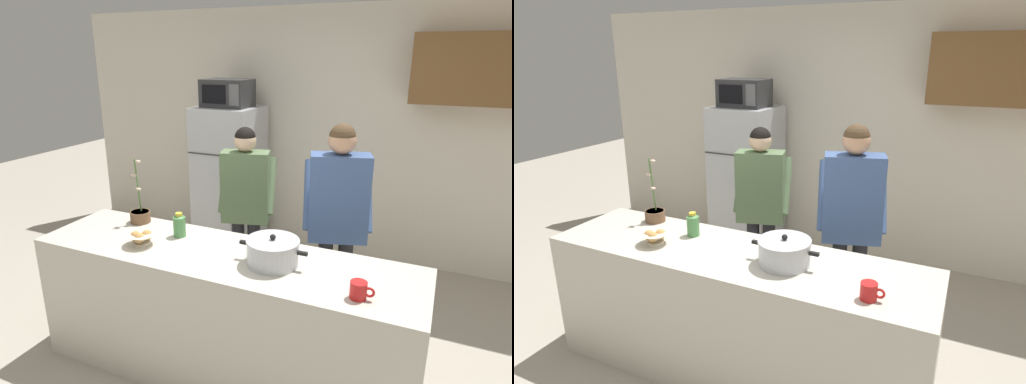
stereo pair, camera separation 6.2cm
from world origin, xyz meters
TOP-DOWN VIEW (x-y plane):
  - ground_plane at (0.00, 0.00)m, footprint 14.00×14.00m
  - back_wall_unit at (0.22, 2.27)m, footprint 6.00×0.48m
  - kitchen_island at (0.00, 0.00)m, footprint 2.55×0.68m
  - refrigerator at (-0.90, 1.85)m, footprint 0.64×0.68m
  - microwave at (-0.90, 1.83)m, footprint 0.48×0.37m
  - person_near_pot at (-0.28, 0.95)m, footprint 0.56×0.50m
  - person_by_sink at (0.56, 0.76)m, footprint 0.60×0.53m
  - cooking_pot at (0.36, 0.00)m, footprint 0.43×0.32m
  - coffee_mug at (0.91, -0.18)m, footprint 0.13×0.09m
  - bread_bowl at (-0.54, -0.10)m, footprint 0.20×0.20m
  - bottle_near_edge at (-0.39, 0.12)m, footprint 0.09×0.09m
  - potted_orchid at (-0.81, 0.23)m, footprint 0.15×0.15m

SIDE VIEW (x-z plane):
  - ground_plane at x=0.00m, z-range 0.00..0.00m
  - kitchen_island at x=0.00m, z-range 0.00..0.92m
  - refrigerator at x=-0.90m, z-range 0.00..1.61m
  - coffee_mug at x=0.91m, z-range 0.92..1.02m
  - person_near_pot at x=-0.28m, z-range 0.19..1.76m
  - bread_bowl at x=-0.54m, z-range 0.92..1.02m
  - potted_orchid at x=-0.81m, z-range 0.74..1.23m
  - cooking_pot at x=0.36m, z-range 0.90..1.10m
  - bottle_near_edge at x=-0.39m, z-range 0.92..1.09m
  - person_by_sink at x=0.56m, z-range 0.21..1.89m
  - back_wall_unit at x=0.22m, z-range 0.10..2.70m
  - microwave at x=-0.90m, z-range 1.61..1.89m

